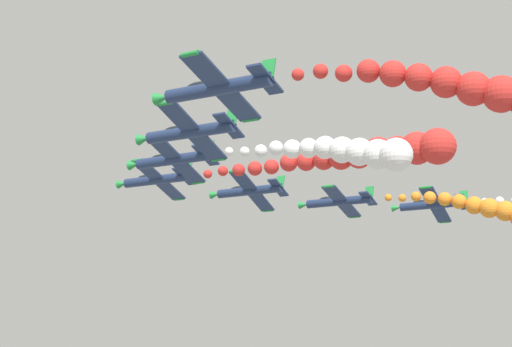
{
  "coord_description": "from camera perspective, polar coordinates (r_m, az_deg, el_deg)",
  "views": [
    {
      "loc": [
        -76.15,
        -41.48,
        98.36
      ],
      "look_at": [
        0.0,
        0.0,
        117.13
      ],
      "focal_mm": 55.9,
      "sensor_mm": 36.0,
      "label": 1
    }
  ],
  "objects": [
    {
      "name": "airplane_high_slot",
      "position": [
        110.33,
        12.45,
        -2.19
      ],
      "size": [
        9.02,
        10.35,
        3.85
      ],
      "rotation": [
        0.0,
        0.38,
        0.0
      ],
      "color": "navy"
    },
    {
      "name": "airplane_left_inner",
      "position": [
        83.75,
        -6.04,
        0.99
      ],
      "size": [
        9.1,
        10.35,
        3.63
      ],
      "rotation": [
        0.0,
        0.35,
        0.0
      ],
      "color": "navy"
    },
    {
      "name": "airplane_left_outer",
      "position": [
        71.45,
        -4.85,
        2.97
      ],
      "size": [
        9.12,
        10.35,
        3.56
      ],
      "rotation": [
        0.0,
        0.34,
        0.0
      ],
      "color": "navy"
    },
    {
      "name": "airplane_right_inner",
      "position": [
        100.16,
        -0.54,
        -1.25
      ],
      "size": [
        8.95,
        10.35,
        4.05
      ],
      "rotation": [
        0.0,
        0.4,
        0.0
      ],
      "color": "navy"
    },
    {
      "name": "airplane_trailing",
      "position": [
        60.14,
        -2.88,
        6.11
      ],
      "size": [
        9.29,
        10.35,
        3.3
      ],
      "rotation": [
        0.0,
        0.28,
        0.0
      ],
      "color": "navy"
    },
    {
      "name": "airplane_right_outer",
      "position": [
        104.4,
        5.88,
        -2.0
      ],
      "size": [
        9.27,
        10.35,
        3.33
      ],
      "rotation": [
        0.0,
        0.29,
        0.0
      ],
      "color": "navy"
    },
    {
      "name": "airplane_lead",
      "position": [
        95.55,
        -7.22,
        -0.45
      ],
      "size": [
        9.12,
        10.35,
        3.56
      ],
      "rotation": [
        0.0,
        0.34,
        0.0
      ],
      "color": "navy"
    },
    {
      "name": "smoke_trail_left_inner",
      "position": [
        72.29,
        6.83,
        1.56
      ],
      "size": [
        4.53,
        20.12,
        4.85
      ],
      "color": "white"
    },
    {
      "name": "smoke_trail_lead",
      "position": [
        80.11,
        8.35,
        1.42
      ],
      "size": [
        6.35,
        30.23,
        3.81
      ],
      "color": "red"
    }
  ]
}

